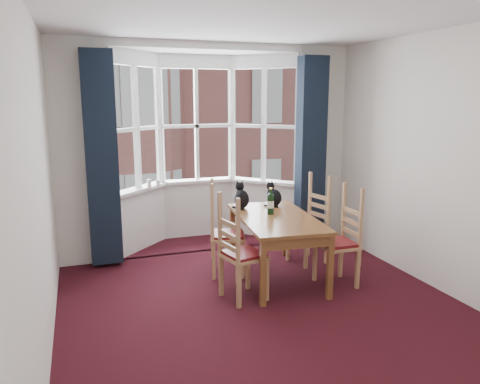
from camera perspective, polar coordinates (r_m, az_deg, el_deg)
name	(u,v)px	position (r m, az deg, el deg)	size (l,w,h in m)	color
floor	(275,320)	(4.67, 4.30, -15.25)	(4.50, 4.50, 0.00)	black
ceiling	(280,12)	(4.23, 4.91, 21.03)	(4.50, 4.50, 0.00)	white
wall_left	(37,190)	(3.89, -23.51, 0.21)	(4.50, 4.50, 0.00)	silver
wall_right	(454,165)	(5.35, 24.65, 2.95)	(4.50, 4.50, 0.00)	silver
wall_near	(476,253)	(2.40, 26.84, -6.67)	(4.00, 4.00, 0.00)	silver
wall_back_pier_left	(81,155)	(6.10, -18.78, 4.33)	(0.70, 0.12, 2.80)	silver
wall_back_pier_right	(319,146)	(6.95, 9.63, 5.58)	(0.70, 0.12, 2.80)	silver
bay_window	(201,146)	(6.81, -4.78, 5.59)	(2.76, 0.94, 2.80)	white
curtain_left	(102,160)	(5.94, -16.51, 3.79)	(0.38, 0.22, 2.60)	black
curtain_right	(311,151)	(6.69, 8.63, 4.96)	(0.38, 0.22, 2.60)	black
dining_table	(276,223)	(5.45, 4.43, -3.82)	(0.98, 1.62, 0.74)	brown
chair_left_near	(236,257)	(4.88, -0.47, -7.94)	(0.48, 0.50, 0.92)	tan
chair_left_far	(220,236)	(5.60, -2.45, -5.37)	(0.50, 0.51, 0.92)	tan
chair_right_near	(344,244)	(5.43, 12.54, -6.19)	(0.40, 0.42, 0.92)	tan
chair_right_far	(313,225)	(6.12, 8.90, -4.05)	(0.49, 0.50, 0.92)	tan
cat_left	(241,197)	(5.83, 0.18, -0.67)	(0.18, 0.25, 0.34)	black
cat_right	(274,196)	(5.94, 4.16, -0.52)	(0.24, 0.27, 0.32)	black
wine_bottle	(271,203)	(5.51, 3.75, -1.30)	(0.08, 0.08, 0.31)	black
candle_tall	(149,183)	(6.58, -11.02, 1.03)	(0.06, 0.06, 0.11)	white
candle_short	(158,183)	(6.63, -9.99, 1.06)	(0.06, 0.06, 0.09)	white
street	(105,206)	(37.00, -16.08, -1.60)	(80.00, 80.00, 0.00)	#333335
tenement_building	(124,111)	(17.91, -13.95, 9.57)	(18.40, 7.80, 15.20)	#AD6359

